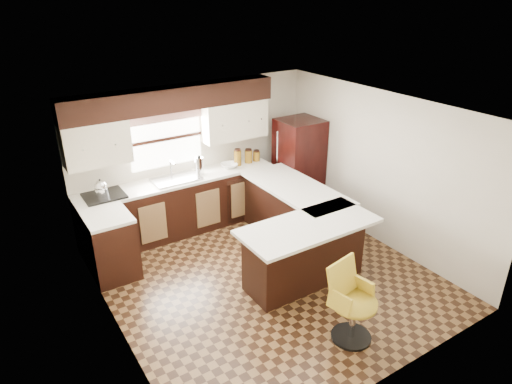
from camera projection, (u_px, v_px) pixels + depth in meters
floor at (267, 277)px, 6.51m from camera, size 4.40×4.40×0.00m
ceiling at (269, 112)px, 5.51m from camera, size 4.40×4.40×0.00m
wall_back at (195, 154)px, 7.69m from camera, size 4.40×0.00×4.40m
wall_front at (398, 286)px, 4.33m from camera, size 4.40×0.00×4.40m
wall_left at (109, 246)px, 4.98m from camera, size 0.00×4.40×4.40m
wall_right at (380, 169)px, 7.04m from camera, size 0.00×4.40×4.40m
base_cab_back at (181, 206)px, 7.55m from camera, size 3.30×0.60×0.90m
base_cab_left at (111, 247)px, 6.39m from camera, size 0.60×0.70×0.90m
counter_back at (179, 180)px, 7.36m from camera, size 3.30×0.60×0.04m
counter_left at (107, 217)px, 6.19m from camera, size 0.60×0.70×0.04m
soffit at (172, 98)px, 6.94m from camera, size 3.40×0.35×0.36m
upper_cab_left at (96, 143)px, 6.54m from camera, size 0.94×0.35×0.64m
upper_cab_right at (234, 120)px, 7.68m from camera, size 1.14×0.35×0.64m
window_pane at (166, 139)px, 7.28m from camera, size 1.20×0.02×0.90m
valance at (165, 116)px, 7.09m from camera, size 1.30×0.06×0.18m
sink at (176, 179)px, 7.30m from camera, size 0.75×0.45×0.03m
dishwasher at (241, 200)px, 7.83m from camera, size 0.58×0.03×0.78m
cooktop at (104, 196)px, 6.74m from camera, size 0.58×0.50×0.02m
peninsula_long at (292, 216)px, 7.24m from camera, size 0.60×1.95×0.90m
peninsula_return at (304, 253)px, 6.24m from camera, size 1.65×0.60×0.90m
counter_pen_long at (296, 188)px, 7.07m from camera, size 0.84×1.95×0.04m
counter_pen_return at (309, 226)px, 5.96m from camera, size 1.89×0.84×0.04m
refrigerator at (299, 165)px, 8.19m from camera, size 0.72×0.69×1.68m
bar_chair at (355, 304)px, 5.19m from camera, size 0.60×0.60×0.97m
kettle at (101, 187)px, 6.66m from camera, size 0.19×0.19×0.26m
percolator at (199, 166)px, 7.47m from camera, size 0.14×0.14×0.29m
mixing_bowl at (229, 165)px, 7.79m from camera, size 0.32×0.32×0.07m
canister_large at (238, 158)px, 7.86m from camera, size 0.13×0.13×0.26m
canister_med at (248, 157)px, 7.97m from camera, size 0.13×0.13×0.22m
canister_small at (256, 156)px, 8.07m from camera, size 0.12×0.12×0.17m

